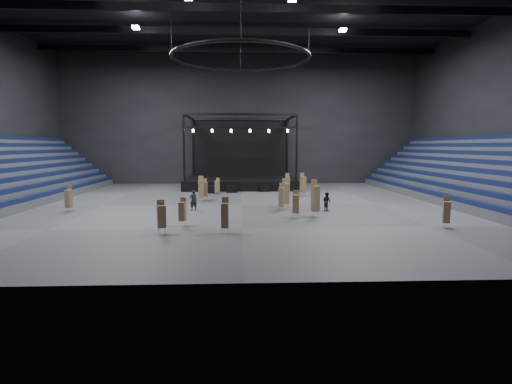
{
  "coord_description": "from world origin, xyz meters",
  "views": [
    {
      "loc": [
        -0.17,
        -36.08,
        5.34
      ],
      "look_at": [
        1.26,
        -2.0,
        1.4
      ],
      "focal_mm": 28.0,
      "sensor_mm": 36.0,
      "label": 1
    }
  ],
  "objects_px": {
    "stage": "(241,176)",
    "chair_stack_3": "(288,184)",
    "crew_member": "(327,202)",
    "man_center": "(193,200)",
    "chair_stack_8": "(281,197)",
    "chair_stack_10": "(286,193)",
    "chair_stack_9": "(217,186)",
    "chair_stack_7": "(201,188)",
    "chair_stack_13": "(182,211)",
    "chair_stack_11": "(447,212)",
    "flight_case_left": "(212,189)",
    "chair_stack_6": "(315,198)",
    "chair_stack_4": "(303,184)",
    "flight_case_right": "(265,188)",
    "chair_stack_1": "(69,198)",
    "flight_case_mid": "(232,189)",
    "chair_stack_0": "(225,215)",
    "chair_stack_5": "(161,216)",
    "chair_stack_12": "(205,189)",
    "chair_stack_2": "(296,203)"
  },
  "relations": [
    {
      "from": "chair_stack_10",
      "to": "chair_stack_13",
      "type": "bearing_deg",
      "value": -151.53
    },
    {
      "from": "chair_stack_9",
      "to": "chair_stack_12",
      "type": "bearing_deg",
      "value": -81.22
    },
    {
      "from": "stage",
      "to": "chair_stack_11",
      "type": "distance_m",
      "value": 30.29
    },
    {
      "from": "flight_case_mid",
      "to": "chair_stack_5",
      "type": "height_order",
      "value": "chair_stack_5"
    },
    {
      "from": "chair_stack_12",
      "to": "chair_stack_13",
      "type": "bearing_deg",
      "value": -103.12
    },
    {
      "from": "flight_case_mid",
      "to": "crew_member",
      "type": "distance_m",
      "value": 15.62
    },
    {
      "from": "chair_stack_0",
      "to": "stage",
      "type": "bearing_deg",
      "value": 93.94
    },
    {
      "from": "chair_stack_3",
      "to": "crew_member",
      "type": "xyz_separation_m",
      "value": [
        2.03,
        -10.22,
        -0.48
      ]
    },
    {
      "from": "chair_stack_0",
      "to": "chair_stack_13",
      "type": "xyz_separation_m",
      "value": [
        -2.94,
        2.46,
        -0.14
      ]
    },
    {
      "from": "chair_stack_4",
      "to": "man_center",
      "type": "height_order",
      "value": "chair_stack_4"
    },
    {
      "from": "chair_stack_4",
      "to": "flight_case_right",
      "type": "bearing_deg",
      "value": 104.51
    },
    {
      "from": "chair_stack_10",
      "to": "chair_stack_1",
      "type": "bearing_deg",
      "value": 169.38
    },
    {
      "from": "flight_case_mid",
      "to": "chair_stack_11",
      "type": "relative_size",
      "value": 0.58
    },
    {
      "from": "chair_stack_11",
      "to": "chair_stack_13",
      "type": "xyz_separation_m",
      "value": [
        -17.33,
        1.43,
        -0.07
      ]
    },
    {
      "from": "stage",
      "to": "chair_stack_3",
      "type": "relative_size",
      "value": 5.73
    },
    {
      "from": "flight_case_left",
      "to": "chair_stack_9",
      "type": "height_order",
      "value": "chair_stack_9"
    },
    {
      "from": "chair_stack_10",
      "to": "chair_stack_11",
      "type": "xyz_separation_m",
      "value": [
        9.56,
        -8.54,
        -0.25
      ]
    },
    {
      "from": "chair_stack_2",
      "to": "chair_stack_3",
      "type": "distance_m",
      "value": 13.52
    },
    {
      "from": "chair_stack_4",
      "to": "chair_stack_9",
      "type": "xyz_separation_m",
      "value": [
        -9.13,
        1.03,
        -0.29
      ]
    },
    {
      "from": "chair_stack_9",
      "to": "chair_stack_11",
      "type": "xyz_separation_m",
      "value": [
        15.89,
        -17.76,
        0.07
      ]
    },
    {
      "from": "man_center",
      "to": "chair_stack_3",
      "type": "bearing_deg",
      "value": -153.55
    },
    {
      "from": "chair_stack_10",
      "to": "chair_stack_7",
      "type": "bearing_deg",
      "value": 134.14
    },
    {
      "from": "chair_stack_6",
      "to": "man_center",
      "type": "height_order",
      "value": "chair_stack_6"
    },
    {
      "from": "chair_stack_0",
      "to": "crew_member",
      "type": "distance_m",
      "value": 11.62
    },
    {
      "from": "chair_stack_6",
      "to": "chair_stack_13",
      "type": "height_order",
      "value": "chair_stack_6"
    },
    {
      "from": "chair_stack_4",
      "to": "chair_stack_1",
      "type": "bearing_deg",
      "value": -179.73
    },
    {
      "from": "chair_stack_7",
      "to": "chair_stack_11",
      "type": "xyz_separation_m",
      "value": [
        17.21,
        -13.29,
        -0.21
      ]
    },
    {
      "from": "chair_stack_8",
      "to": "chair_stack_10",
      "type": "relative_size",
      "value": 0.89
    },
    {
      "from": "chair_stack_9",
      "to": "crew_member",
      "type": "distance_m",
      "value": 14.22
    },
    {
      "from": "chair_stack_9",
      "to": "chair_stack_11",
      "type": "height_order",
      "value": "chair_stack_11"
    },
    {
      "from": "chair_stack_11",
      "to": "man_center",
      "type": "distance_m",
      "value": 19.02
    },
    {
      "from": "chair_stack_3",
      "to": "chair_stack_9",
      "type": "xyz_separation_m",
      "value": [
        -7.58,
        0.26,
        -0.23
      ]
    },
    {
      "from": "flight_case_right",
      "to": "chair_stack_6",
      "type": "relative_size",
      "value": 0.42
    },
    {
      "from": "chair_stack_1",
      "to": "chair_stack_4",
      "type": "distance_m",
      "value": 22.55
    },
    {
      "from": "chair_stack_4",
      "to": "chair_stack_9",
      "type": "height_order",
      "value": "chair_stack_4"
    },
    {
      "from": "chair_stack_0",
      "to": "man_center",
      "type": "distance_m",
      "value": 9.35
    },
    {
      "from": "chair_stack_0",
      "to": "chair_stack_6",
      "type": "xyz_separation_m",
      "value": [
        6.62,
        5.54,
        0.28
      ]
    },
    {
      "from": "chair_stack_8",
      "to": "flight_case_left",
      "type": "bearing_deg",
      "value": 133.86
    },
    {
      "from": "stage",
      "to": "chair_stack_3",
      "type": "distance_m",
      "value": 10.93
    },
    {
      "from": "stage",
      "to": "chair_stack_7",
      "type": "height_order",
      "value": "stage"
    },
    {
      "from": "flight_case_right",
      "to": "flight_case_left",
      "type": "bearing_deg",
      "value": -167.54
    },
    {
      "from": "stage",
      "to": "man_center",
      "type": "bearing_deg",
      "value": -101.65
    },
    {
      "from": "chair_stack_5",
      "to": "chair_stack_7",
      "type": "height_order",
      "value": "chair_stack_7"
    },
    {
      "from": "flight_case_left",
      "to": "chair_stack_13",
      "type": "distance_m",
      "value": 18.65
    },
    {
      "from": "chair_stack_0",
      "to": "chair_stack_11",
      "type": "bearing_deg",
      "value": 10.19
    },
    {
      "from": "chair_stack_3",
      "to": "chair_stack_8",
      "type": "relative_size",
      "value": 1.06
    },
    {
      "from": "flight_case_mid",
      "to": "chair_stack_11",
      "type": "height_order",
      "value": "chair_stack_11"
    },
    {
      "from": "chair_stack_11",
      "to": "crew_member",
      "type": "bearing_deg",
      "value": 151.43
    },
    {
      "from": "chair_stack_5",
      "to": "chair_stack_0",
      "type": "bearing_deg",
      "value": -20.58
    },
    {
      "from": "stage",
      "to": "chair_stack_0",
      "type": "height_order",
      "value": "stage"
    }
  ]
}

